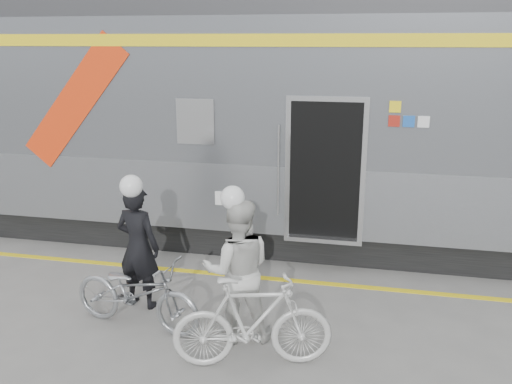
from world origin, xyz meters
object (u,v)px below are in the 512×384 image
(bicycle_left, at_px, (137,293))
(woman, at_px, (238,270))
(bicycle_right, at_px, (253,322))
(man, at_px, (138,247))

(bicycle_left, xyz_separation_m, woman, (1.27, 0.05, 0.40))
(bicycle_right, bearing_deg, bicycle_left, 56.87)
(man, relative_size, woman, 0.97)
(man, bearing_deg, woman, 171.28)
(man, bearing_deg, bicycle_right, 159.44)
(bicycle_left, bearing_deg, bicycle_right, -97.60)
(man, xyz_separation_m, woman, (1.47, -0.50, 0.03))
(man, distance_m, woman, 1.56)
(woman, bearing_deg, bicycle_right, 103.26)
(man, bearing_deg, bicycle_left, 120.16)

